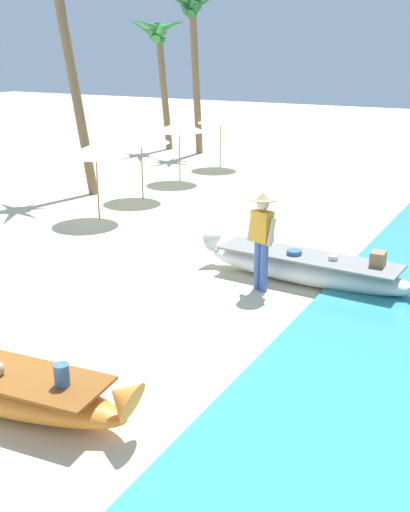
{
  "coord_description": "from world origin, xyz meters",
  "views": [
    {
      "loc": [
        6.31,
        -5.81,
        4.12
      ],
      "look_at": [
        1.73,
        2.58,
        0.9
      ],
      "focal_mm": 43.67,
      "sensor_mm": 36.0,
      "label": 1
    }
  ],
  "objects_px": {
    "palm_tree_tall_inland": "(193,19)",
    "palm_tree_leaning_seaward": "(158,40)",
    "person_vendor_hatted": "(262,234)",
    "boat_white_midground": "(308,268)"
  },
  "relations": [
    {
      "from": "palm_tree_tall_inland",
      "to": "palm_tree_leaning_seaward",
      "type": "distance_m",
      "value": 1.96
    },
    {
      "from": "person_vendor_hatted",
      "to": "palm_tree_tall_inland",
      "type": "relative_size",
      "value": 0.28
    },
    {
      "from": "boat_white_midground",
      "to": "palm_tree_leaning_seaward",
      "type": "height_order",
      "value": "palm_tree_leaning_seaward"
    },
    {
      "from": "palm_tree_tall_inland",
      "to": "palm_tree_leaning_seaward",
      "type": "relative_size",
      "value": 1.17
    },
    {
      "from": "boat_white_midground",
      "to": "palm_tree_tall_inland",
      "type": "height_order",
      "value": "palm_tree_tall_inland"
    },
    {
      "from": "boat_white_midground",
      "to": "palm_tree_tall_inland",
      "type": "distance_m",
      "value": 15.84
    },
    {
      "from": "person_vendor_hatted",
      "to": "palm_tree_tall_inland",
      "type": "xyz_separation_m",
      "value": [
        -8.59,
        12.67,
        4.09
      ]
    },
    {
      "from": "boat_white_midground",
      "to": "person_vendor_hatted",
      "type": "relative_size",
      "value": 2.44
    },
    {
      "from": "person_vendor_hatted",
      "to": "palm_tree_leaning_seaward",
      "type": "height_order",
      "value": "palm_tree_leaning_seaward"
    },
    {
      "from": "person_vendor_hatted",
      "to": "boat_white_midground",
      "type": "bearing_deg",
      "value": 49.44
    }
  ]
}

